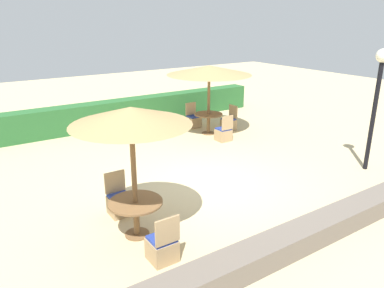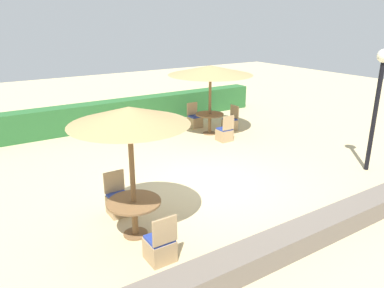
% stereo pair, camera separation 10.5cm
% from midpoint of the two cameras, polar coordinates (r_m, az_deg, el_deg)
% --- Properties ---
extents(ground_plane, '(40.00, 40.00, 0.00)m').
position_cam_midpoint_polar(ground_plane, '(9.75, 2.24, -5.97)').
color(ground_plane, '#C6B284').
extents(hedge_row, '(13.00, 0.70, 1.01)m').
position_cam_midpoint_polar(hedge_row, '(14.90, -11.86, 4.52)').
color(hedge_row, '#28602D').
rests_on(hedge_row, ground_plane).
extents(stone_border, '(10.00, 0.56, 0.42)m').
position_cam_midpoint_polar(stone_border, '(7.53, 17.21, -13.10)').
color(stone_border, '#6B6056').
rests_on(stone_border, ground_plane).
extents(lamp_post, '(0.36, 0.36, 3.32)m').
position_cam_midpoint_polar(lamp_post, '(11.09, 26.90, 7.82)').
color(lamp_post, black).
rests_on(lamp_post, ground_plane).
extents(parasol_back_right, '(2.99, 2.99, 2.48)m').
position_cam_midpoint_polar(parasol_back_right, '(13.32, 3.06, 11.15)').
color(parasol_back_right, brown).
rests_on(parasol_back_right, ground_plane).
extents(round_table_back_right, '(1.02, 1.02, 0.75)m').
position_cam_midpoint_polar(round_table_back_right, '(13.66, 2.93, 3.94)').
color(round_table_back_right, brown).
rests_on(round_table_back_right, ground_plane).
extents(patio_chair_back_right_east, '(0.46, 0.46, 0.93)m').
position_cam_midpoint_polar(patio_chair_back_right_east, '(14.25, 6.05, 3.16)').
color(patio_chair_back_right_east, tan).
rests_on(patio_chair_back_right_east, ground_plane).
extents(patio_chair_back_right_north, '(0.46, 0.46, 0.93)m').
position_cam_midpoint_polar(patio_chair_back_right_north, '(14.58, 0.63, 3.63)').
color(patio_chair_back_right_north, tan).
rests_on(patio_chair_back_right_north, ground_plane).
extents(patio_chair_back_right_south, '(0.46, 0.46, 0.93)m').
position_cam_midpoint_polar(patio_chair_back_right_south, '(12.96, 5.23, 1.59)').
color(patio_chair_back_right_south, tan).
rests_on(patio_chair_back_right_south, ground_plane).
extents(parasol_front_left, '(2.21, 2.21, 2.59)m').
position_cam_midpoint_polar(parasol_front_left, '(6.73, -9.12, 4.16)').
color(parasol_front_left, brown).
rests_on(parasol_front_left, ground_plane).
extents(round_table_front_left, '(1.05, 1.05, 0.73)m').
position_cam_midpoint_polar(round_table_front_left, '(7.41, -8.39, -9.71)').
color(round_table_front_left, brown).
rests_on(round_table_front_left, ground_plane).
extents(patio_chair_front_left_south, '(0.46, 0.46, 0.93)m').
position_cam_midpoint_polar(patio_chair_front_left_south, '(6.81, -4.42, -15.40)').
color(patio_chair_front_left_south, tan).
rests_on(patio_chair_front_left_south, ground_plane).
extents(patio_chair_front_left_north, '(0.46, 0.46, 0.93)m').
position_cam_midpoint_polar(patio_chair_front_left_north, '(8.36, -10.75, -8.76)').
color(patio_chair_front_left_north, tan).
rests_on(patio_chair_front_left_north, ground_plane).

